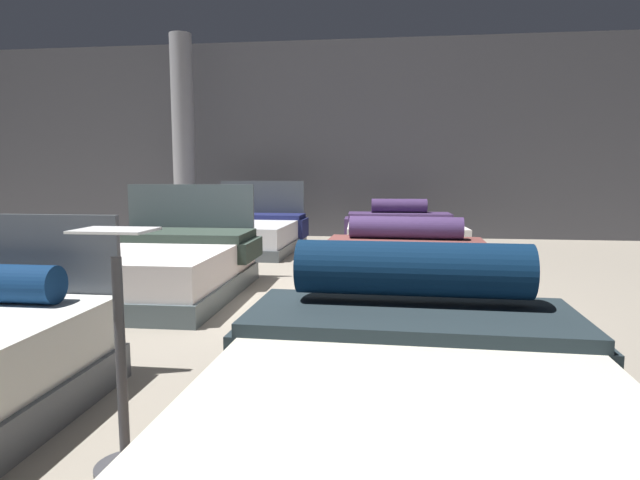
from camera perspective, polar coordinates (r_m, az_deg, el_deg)
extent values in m
cube|color=gray|center=(5.17, -4.14, -5.92)|extent=(18.00, 18.00, 0.02)
cube|color=#47474C|center=(9.84, 1.44, 10.58)|extent=(18.00, 0.06, 3.50)
cube|color=#4A5057|center=(3.62, -30.28, -4.91)|extent=(1.39, 0.04, 0.92)
cube|color=silver|center=(1.90, 9.91, -18.06)|extent=(1.44, 1.93, 0.30)
cube|color=#222E34|center=(2.42, 9.71, -7.99)|extent=(1.45, 0.70, 0.06)
cube|color=#222E34|center=(2.56, -7.13, -11.13)|extent=(0.07, 0.67, 0.29)
cube|color=#222E34|center=(2.59, 26.21, -11.62)|extent=(0.07, 0.67, 0.29)
cylinder|color=#092443|center=(2.52, 9.75, -3.04)|extent=(1.07, 0.28, 0.25)
cube|color=#4C5A5F|center=(5.28, -17.19, -4.82)|extent=(1.54, 2.05, 0.18)
cube|color=white|center=(5.24, -17.28, -2.31)|extent=(1.48, 1.98, 0.29)
cube|color=#4C5A5F|center=(6.15, -13.54, 0.96)|extent=(1.43, 0.06, 1.03)
cube|color=#2C3A31|center=(5.78, -14.87, 0.51)|extent=(1.51, 0.74, 0.09)
cube|color=#2C3A31|center=(6.13, -21.57, -0.73)|extent=(0.09, 0.72, 0.20)
cube|color=#2C3A31|center=(5.57, -7.39, -1.03)|extent=(0.09, 0.72, 0.20)
cube|color=olive|center=(4.82, 8.94, -5.67)|extent=(1.61, 2.03, 0.19)
cube|color=silver|center=(4.78, 8.98, -3.18)|extent=(1.55, 1.97, 0.23)
cube|color=brown|center=(5.44, 9.07, -0.27)|extent=(1.54, 0.57, 0.08)
cube|color=brown|center=(5.52, 0.92, -1.79)|extent=(0.10, 0.52, 0.25)
cube|color=brown|center=(5.52, 17.16, -2.12)|extent=(0.10, 0.52, 0.25)
cylinder|color=#3F2A55|center=(5.42, 9.10, 1.30)|extent=(1.13, 0.26, 0.22)
cube|color=#4C5459|center=(8.10, -7.96, -0.61)|extent=(1.56, 2.07, 0.15)
cube|color=silver|center=(8.07, -7.98, 0.91)|extent=(1.50, 2.00, 0.28)
cube|color=#4C5459|center=(9.02, -6.15, 3.00)|extent=(1.42, 0.08, 1.03)
cube|color=#1A1F50|center=(8.73, -6.68, 2.54)|extent=(1.50, 0.60, 0.07)
cube|color=#1A1F50|center=(8.97, -11.33, 1.40)|extent=(0.08, 0.57, 0.30)
cube|color=#1A1F50|center=(8.57, -1.77, 1.27)|extent=(0.08, 0.57, 0.30)
cube|color=brown|center=(7.89, 8.74, -0.78)|extent=(1.72, 2.21, 0.16)
cube|color=white|center=(7.87, 8.77, 0.84)|extent=(1.66, 2.14, 0.28)
cube|color=#412C56|center=(8.58, 8.43, 2.59)|extent=(1.63, 0.66, 0.08)
cube|color=#412C56|center=(8.58, 2.92, 1.31)|extent=(0.11, 0.59, 0.32)
cube|color=#412C56|center=(8.70, 13.81, 1.19)|extent=(0.11, 0.59, 0.32)
cylinder|color=#442D5B|center=(8.65, 8.41, 3.61)|extent=(0.89, 0.27, 0.23)
cylinder|color=#3F3F44|center=(2.40, -19.94, -21.76)|extent=(0.24, 0.24, 0.02)
cylinder|color=#3F3F44|center=(2.24, -20.39, -12.45)|extent=(0.04, 0.04, 0.84)
cube|color=white|center=(2.12, -21.00, 0.97)|extent=(0.28, 0.20, 0.01)
cylinder|color=#99999E|center=(9.71, -14.33, 10.41)|extent=(0.37, 0.37, 3.50)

